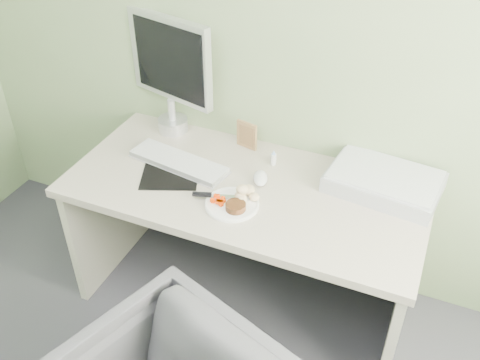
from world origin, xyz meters
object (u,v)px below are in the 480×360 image
at_px(scanner, 384,182).
at_px(monitor, 170,69).
at_px(desk, 245,217).
at_px(plate, 232,204).

xyz_separation_m(scanner, monitor, (-1.09, 0.10, 0.29)).
distance_m(desk, monitor, 0.80).
bearing_deg(plate, monitor, 138.54).
xyz_separation_m(desk, scanner, (0.57, 0.21, 0.22)).
relative_size(desk, plate, 6.92).
distance_m(desk, plate, 0.24).
bearing_deg(monitor, scanner, 9.76).
xyz_separation_m(desk, plate, (0.00, -0.15, 0.19)).
bearing_deg(scanner, monitor, -178.39).
bearing_deg(monitor, plate, -26.42).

